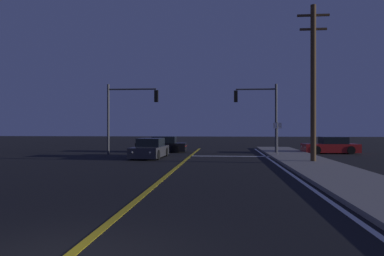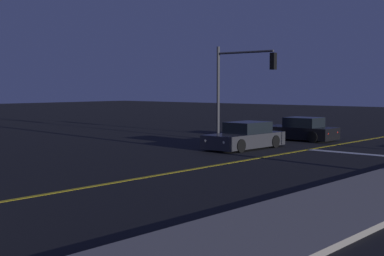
% 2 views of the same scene
% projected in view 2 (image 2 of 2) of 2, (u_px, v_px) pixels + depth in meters
% --- Properties ---
extents(sidewalk_right, '(3.20, 40.75, 0.15)m').
position_uv_depth(sidewalk_right, '(365.00, 197.00, 15.14)').
color(sidewalk_right, gray).
rests_on(sidewalk_right, ground).
extents(lane_line_center, '(0.20, 38.49, 0.01)m').
position_uv_depth(lane_line_center, '(173.00, 173.00, 19.94)').
color(lane_line_center, gold).
rests_on(lane_line_center, ground).
extents(lane_line_edge_right, '(0.16, 38.49, 0.01)m').
position_uv_depth(lane_line_edge_right, '(305.00, 191.00, 16.36)').
color(lane_line_edge_right, white).
rests_on(lane_line_edge_right, ground).
extents(stop_bar, '(5.68, 0.50, 0.01)m').
position_uv_depth(stop_bar, '(363.00, 154.00, 25.42)').
color(stop_bar, white).
rests_on(stop_bar, ground).
extents(car_far_approaching_black, '(4.25, 2.08, 1.34)m').
position_uv_depth(car_far_approaching_black, '(301.00, 130.00, 32.13)').
color(car_far_approaching_black, black).
rests_on(car_far_approaching_black, ground).
extents(car_lead_oncoming_charcoal, '(2.03, 4.71, 1.34)m').
position_uv_depth(car_lead_oncoming_charcoal, '(245.00, 137.00, 27.72)').
color(car_lead_oncoming_charcoal, '#2D2D33').
rests_on(car_lead_oncoming_charcoal, ground).
extents(traffic_signal_far_left, '(3.99, 0.28, 5.43)m').
position_uv_depth(traffic_signal_far_left, '(239.00, 77.00, 30.99)').
color(traffic_signal_far_left, '#38383D').
rests_on(traffic_signal_far_left, ground).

